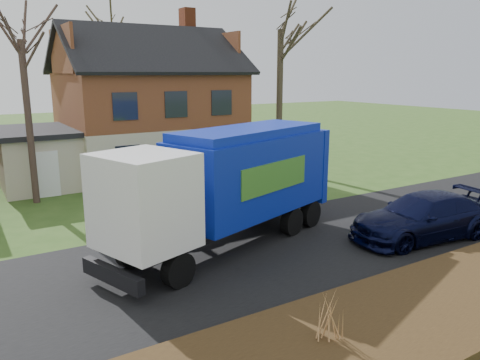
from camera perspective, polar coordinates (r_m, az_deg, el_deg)
ground at (r=14.84m, az=1.90°, el=-8.97°), size 120.00×120.00×0.00m
road at (r=14.84m, az=1.90°, el=-8.93°), size 80.00×7.00×0.02m
mulch_verge at (r=11.19m, az=17.73°, el=-16.49°), size 80.00×3.50×0.30m
main_house at (r=27.00m, az=-12.03°, el=9.46°), size 12.95×8.95×9.26m
garbage_truck at (r=14.93m, az=-1.16°, el=-0.04°), size 9.14×5.04×3.79m
silver_sedan at (r=17.64m, az=-7.64°, el=-3.01°), size 4.60×2.29×1.45m
navy_wagon at (r=17.09m, az=21.40°, el=-4.19°), size 5.53×2.85×1.53m
tree_front_west at (r=21.77m, az=-25.47°, el=17.88°), size 3.21×3.21×9.54m
tree_front_east at (r=27.23m, az=5.05°, el=20.50°), size 4.05×4.05×11.25m
tree_back at (r=35.87m, az=-15.48°, el=19.95°), size 3.86×3.86×12.22m
grass_clump_mid at (r=9.82m, az=10.94°, el=-16.08°), size 0.37×0.30×1.02m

